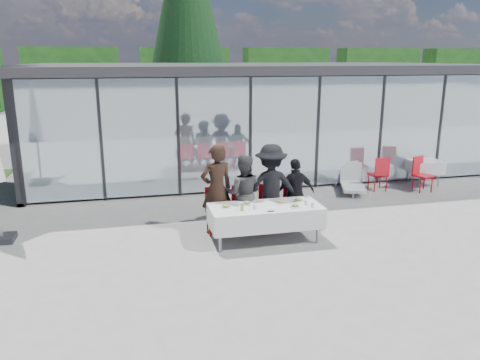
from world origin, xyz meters
name	(u,v)px	position (x,y,z in m)	size (l,w,h in m)	color
ground	(249,252)	(0.00, 0.00, 0.00)	(90.00, 90.00, 0.00)	gray
pavilion	(248,101)	(2.00, 8.16, 2.15)	(14.80, 8.80, 3.44)	gray
treeline	(130,78)	(-2.00, 28.00, 2.20)	(62.50, 2.00, 4.40)	#153D13
dining_table	(265,216)	(0.46, 0.50, 0.54)	(2.26, 0.96, 0.75)	silver
diner_a	(217,190)	(-0.42, 1.17, 0.96)	(0.70, 0.70, 1.92)	black
diner_chair_a	(216,208)	(-0.42, 1.25, 0.54)	(0.44, 0.44, 0.97)	red
diner_b	(243,193)	(0.16, 1.17, 0.84)	(0.81, 0.81, 1.68)	#444444
diner_chair_b	(243,206)	(0.16, 1.25, 0.54)	(0.44, 0.44, 0.97)	red
diner_c	(271,187)	(0.77, 1.17, 0.94)	(1.21, 1.21, 1.88)	black
diner_chair_c	(269,204)	(0.77, 1.25, 0.54)	(0.44, 0.44, 0.97)	red
diner_d	(295,193)	(1.33, 1.17, 0.77)	(0.90, 0.90, 1.53)	black
diner_chair_d	(294,202)	(1.33, 1.25, 0.54)	(0.44, 0.44, 0.97)	red
plate_a	(226,206)	(-0.34, 0.57, 0.78)	(0.25, 0.25, 0.07)	silver
plate_b	(247,203)	(0.11, 0.68, 0.78)	(0.25, 0.25, 0.07)	silver
plate_c	(281,202)	(0.81, 0.60, 0.78)	(0.25, 0.25, 0.07)	silver
plate_d	(299,200)	(1.22, 0.65, 0.78)	(0.25, 0.25, 0.07)	silver
plate_extra	(295,206)	(1.01, 0.28, 0.78)	(0.25, 0.25, 0.07)	silver
juice_bottle	(242,207)	(-0.08, 0.30, 0.82)	(0.06, 0.06, 0.15)	#7CA645
drinking_glasses	(291,205)	(0.93, 0.30, 0.80)	(1.21, 0.26, 0.10)	silver
folded_eyeglasses	(271,211)	(0.46, 0.12, 0.76)	(0.14, 0.03, 0.01)	black
spare_table_right	(424,166)	(6.23, 3.67, 0.55)	(0.86, 0.86, 0.74)	silver
spare_chair_a	(420,172)	(5.74, 3.12, 0.54)	(0.57, 0.57, 0.97)	red
spare_chair_b	(380,172)	(4.61, 3.35, 0.54)	(0.45, 0.45, 0.97)	red
lounger	(352,182)	(3.88, 3.55, 0.26)	(1.02, 1.46, 0.72)	silver
conifer_tree	(187,1)	(0.50, 13.00, 5.99)	(4.00, 4.00, 10.50)	#382316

